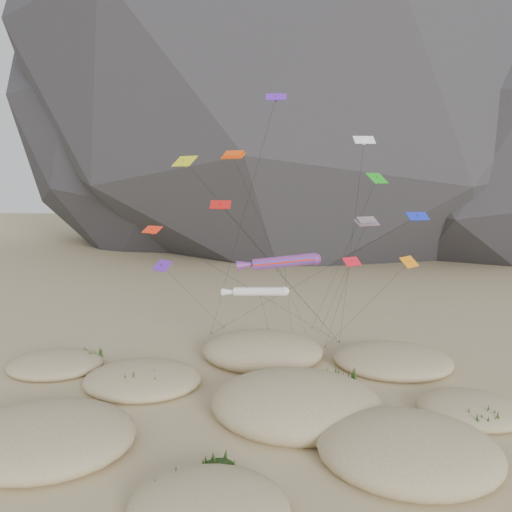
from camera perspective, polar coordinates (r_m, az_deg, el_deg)
The scene contains 10 objects.
ground at distance 44.50m, azimuth 0.60°, elevation -18.78°, with size 500.00×500.00×0.00m, color #CCB789.
rock_headland at distance 166.40m, azimuth 7.22°, elevation 26.97°, with size 226.37×148.64×177.50m.
dunes at distance 47.53m, azimuth 0.41°, elevation -15.84°, with size 51.93×38.21×4.51m.
dune_grass at distance 48.03m, azimuth -1.78°, elevation -15.51°, with size 41.73×28.93×1.55m.
kite_stakes at distance 66.66m, azimuth 3.68°, elevation -9.09°, with size 20.92×7.88×0.30m.
rainbow_tube_kite at distance 48.07m, azimuth 2.87°, elevation -0.68°, with size 8.20×18.82×13.61m.
white_tube_kite at distance 50.80m, azimuth 0.05°, elevation -4.09°, with size 7.11×14.59×9.98m.
orange_parafoil at distance 56.14m, azimuth -2.52°, elevation 11.22°, with size 9.90×10.03×23.74m.
multi_parafoil at distance 52.11m, azimuth 12.50°, elevation 3.71°, with size 5.56×15.20×16.82m.
delta_kites at distance 49.69m, azimuth 3.41°, elevation 5.51°, with size 29.23×23.63×28.76m.
Camera 1 is at (3.50, -39.29, 20.59)m, focal length 35.00 mm.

